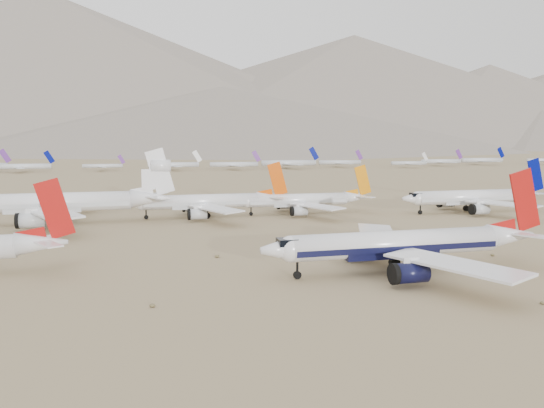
{
  "coord_description": "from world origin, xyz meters",
  "views": [
    {
      "loc": [
        -45.88,
        -89.94,
        23.81
      ],
      "look_at": [
        -11.67,
        42.44,
        7.0
      ],
      "focal_mm": 35.0,
      "sensor_mm": 36.0,
      "label": 1
    }
  ],
  "objects": [
    {
      "name": "ground",
      "position": [
        0.0,
        0.0,
        0.0
      ],
      "size": [
        7000.0,
        7000.0,
        0.0
      ],
      "primitive_type": "plane",
      "color": "olive",
      "rests_on": "ground"
    },
    {
      "name": "row2_navy_widebody",
      "position": [
        60.92,
        59.63,
        4.91
      ],
      "size": [
        49.46,
        48.37,
        17.6
      ],
      "color": "white",
      "rests_on": "ground"
    },
    {
      "name": "mountain_range",
      "position": [
        70.18,
        1648.01,
        190.32
      ],
      "size": [
        7354.0,
        3024.0,
        470.0
      ],
      "color": "slate",
      "rests_on": "ground"
    },
    {
      "name": "row2_white_trijet",
      "position": [
        -66.33,
        68.27,
        6.18
      ],
      "size": [
        60.24,
        58.87,
        21.35
      ],
      "color": "white",
      "rests_on": "ground"
    },
    {
      "name": "row2_orange_tail",
      "position": [
        -24.63,
        70.75,
        4.71
      ],
      "size": [
        47.09,
        46.06,
        16.8
      ],
      "color": "white",
      "rests_on": "ground"
    },
    {
      "name": "foothills",
      "position": [
        526.68,
        1100.0,
        67.15
      ],
      "size": [
        4637.5,
        1395.0,
        155.0
      ],
      "color": "slate",
      "rests_on": "ground"
    },
    {
      "name": "main_airliner",
      "position": [
        1.08,
        -5.46,
        5.06
      ],
      "size": [
        52.19,
        50.97,
        18.42
      ],
      "color": "white",
      "rests_on": "ground"
    },
    {
      "name": "desert_scrub",
      "position": [
        -20.73,
        -21.89,
        0.28
      ],
      "size": [
        233.6,
        121.67,
        0.63
      ],
      "color": "brown",
      "rests_on": "ground"
    },
    {
      "name": "distant_storage_row",
      "position": [
        29.15,
        322.58,
        4.39
      ],
      "size": [
        625.71,
        62.19,
        15.38
      ],
      "color": "silver",
      "rests_on": "ground"
    },
    {
      "name": "row2_gold_tail",
      "position": [
        5.93,
        70.4,
        4.34
      ],
      "size": [
        43.58,
        42.62,
        15.52
      ],
      "color": "white",
      "rests_on": "ground"
    }
  ]
}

